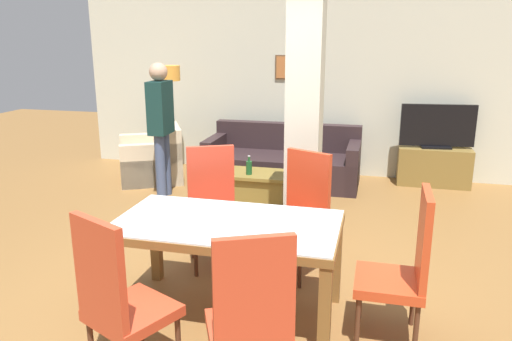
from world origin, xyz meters
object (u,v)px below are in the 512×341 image
dining_chair_near_left (119,298)px  standing_person (161,121)px  dining_chair_far_right (301,211)px  floor_lamp (171,85)px  sofa (283,163)px  bottle (249,167)px  dining_chair_head_right (404,265)px  tv_stand (434,166)px  coffee_table (258,187)px  tv_screen (438,127)px  armchair (154,161)px  dining_table (227,241)px  dining_chair_near_right (251,317)px  dining_chair_far_left (213,204)px

dining_chair_near_left → standing_person: 3.69m
dining_chair_far_right → floor_lamp: size_ratio=0.67×
dining_chair_far_right → sofa: dining_chair_far_right is taller
bottle → dining_chair_head_right: bearing=-55.0°
tv_stand → floor_lamp: (-3.81, -0.34, 1.09)m
dining_chair_head_right → tv_stand: dining_chair_head_right is taller
coffee_table → tv_screen: bearing=31.6°
armchair → coffee_table: size_ratio=1.53×
dining_chair_far_right → dining_table: bearing=90.0°
tv_stand → floor_lamp: floor_lamp is taller
armchair → standing_person: size_ratio=0.69×
standing_person → tv_screen: bearing=110.5°
sofa → armchair: (-1.88, -0.31, 0.00)m
dining_chair_near_right → armchair: bearing=96.8°
tv_screen → bottle: bearing=25.9°
dining_table → sofa: size_ratio=0.76×
dining_chair_near_left → coffee_table: (0.00, 3.47, -0.36)m
sofa → standing_person: standing_person is taller
dining_chair_near_left → dining_chair_head_right: 1.88m
bottle → dining_chair_far_left: bearing=-87.1°
dining_chair_far_left → dining_chair_near_left: 1.74m
dining_table → standing_person: standing_person is taller
dining_chair_far_left → dining_chair_far_right: (0.82, 0.01, 0.00)m
sofa → tv_screen: tv_screen is taller
armchair → floor_lamp: (0.17, 0.37, 1.08)m
dining_chair_near_left → coffee_table: dining_chair_near_left is taller
dining_chair_far_left → tv_screen: (2.23, 3.11, 0.27)m
dining_table → standing_person: size_ratio=0.94×
dining_table → floor_lamp: size_ratio=1.00×
dining_table → sofa: sofa is taller
dining_chair_far_right → coffee_table: size_ratio=1.39×
dining_table → dining_chair_far_right: 0.97m
dining_chair_near_right → tv_screen: bearing=48.9°
dining_chair_near_left → armchair: dining_chair_near_left is taller
dining_chair_head_right → dining_chair_far_right: (-0.85, 0.88, 0.00)m
coffee_table → dining_table: bearing=-81.1°
dining_table → coffee_table: dining_table is taller
sofa → floor_lamp: size_ratio=1.32×
dining_chair_near_left → dining_chair_far_right: size_ratio=1.00×
dining_chair_far_right → bottle: size_ratio=4.57×
dining_chair_near_left → tv_stand: (2.23, 4.85, -0.29)m
tv_stand → dining_table: bearing=-114.6°
dining_table → dining_chair_near_left: size_ratio=1.51×
armchair → floor_lamp: size_ratio=0.73×
bottle → floor_lamp: 2.06m
armchair → tv_stand: armchair is taller
armchair → bottle: armchair is taller
dining_chair_near_left → standing_person: (-1.27, 3.44, 0.45)m
bottle → floor_lamp: floor_lamp is taller
dining_chair_far_left → armchair: dining_chair_far_left is taller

